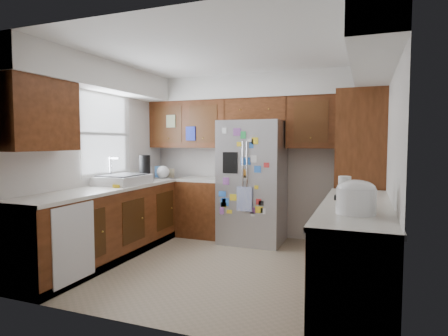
{
  "coord_description": "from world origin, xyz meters",
  "views": [
    {
      "loc": [
        1.57,
        -4.11,
        1.49
      ],
      "look_at": [
        -0.13,
        0.35,
        1.16
      ],
      "focal_mm": 30.0,
      "sensor_mm": 36.0,
      "label": 1
    }
  ],
  "objects": [
    {
      "name": "fridge_top_items",
      "position": [
        -0.14,
        1.4,
        2.27
      ],
      "size": [
        0.69,
        0.32,
        0.26
      ],
      "color": "#2557A3",
      "rests_on": "bridge_cabinet"
    },
    {
      "name": "right_counter_run",
      "position": [
        1.5,
        -0.47,
        0.42
      ],
      "size": [
        0.63,
        2.25,
        0.92
      ],
      "color": "#3F1E0C",
      "rests_on": "ground"
    },
    {
      "name": "fridge",
      "position": [
        -0.0,
        1.2,
        0.9
      ],
      "size": [
        0.9,
        0.79,
        1.8
      ],
      "color": "#AEADB3",
      "rests_on": "ground"
    },
    {
      "name": "room_shell",
      "position": [
        -0.11,
        0.36,
        1.82
      ],
      "size": [
        3.64,
        3.24,
        2.52
      ],
      "color": "beige",
      "rests_on": "ground"
    },
    {
      "name": "rice_cooker",
      "position": [
        1.5,
        -0.97,
        1.06
      ],
      "size": [
        0.32,
        0.31,
        0.27
      ],
      "color": "white",
      "rests_on": "right_counter_run"
    },
    {
      "name": "pantry",
      "position": [
        1.5,
        1.15,
        1.07
      ],
      "size": [
        0.6,
        0.9,
        2.15
      ],
      "primitive_type": "cube",
      "color": "#3F1E0C",
      "rests_on": "ground"
    },
    {
      "name": "sink_assembly",
      "position": [
        -1.5,
        0.1,
        0.99
      ],
      "size": [
        0.52,
        0.71,
        0.37
      ],
      "color": "silver",
      "rests_on": "left_counter_run"
    },
    {
      "name": "bridge_cabinet",
      "position": [
        0.0,
        1.43,
        1.98
      ],
      "size": [
        0.96,
        0.34,
        0.35
      ],
      "primitive_type": "cube",
      "color": "#3F1E0C",
      "rests_on": "fridge"
    },
    {
      "name": "left_counter_run",
      "position": [
        -1.36,
        0.03,
        0.43
      ],
      "size": [
        1.36,
        3.2,
        0.92
      ],
      "color": "#3F1E0C",
      "rests_on": "ground"
    },
    {
      "name": "paper_towel",
      "position": [
        1.39,
        -0.5,
        1.05
      ],
      "size": [
        0.11,
        0.11,
        0.26
      ],
      "primitive_type": "cylinder",
      "color": "white",
      "rests_on": "right_counter_run"
    },
    {
      "name": "floor",
      "position": [
        0.0,
        0.0,
        0.0
      ],
      "size": [
        3.6,
        3.6,
        0.0
      ],
      "primitive_type": "plane",
      "color": "tan",
      "rests_on": "ground"
    },
    {
      "name": "left_counter_clutter",
      "position": [
        -1.46,
        0.82,
        1.05
      ],
      "size": [
        0.31,
        0.86,
        0.38
      ],
      "color": "black",
      "rests_on": "left_counter_run"
    }
  ]
}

